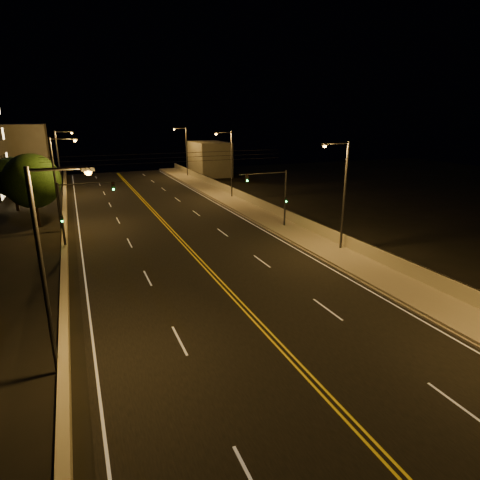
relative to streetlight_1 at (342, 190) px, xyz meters
name	(u,v)px	position (x,y,z in m)	size (l,w,h in m)	color
ground	(398,472)	(-11.52, -19.24, -5.28)	(160.00, 160.00, 0.00)	black
road	(206,267)	(-11.52, 0.76, -5.27)	(18.00, 120.00, 0.02)	black
sidewalk	(325,248)	(-0.72, 0.76, -5.13)	(3.60, 120.00, 0.30)	gray
curb	(307,252)	(-2.59, 0.76, -5.21)	(0.14, 120.00, 0.15)	gray
parapet_wall	(342,239)	(0.93, 0.76, -4.48)	(0.30, 120.00, 1.00)	#A6A08B
jersey_barrier	(65,282)	(-21.41, 0.76, -4.91)	(0.45, 120.00, 0.75)	#A6A08B
distant_building_right	(209,159)	(4.98, 49.00, -2.08)	(6.00, 10.00, 6.40)	slate
distant_building_left	(23,154)	(-27.52, 52.41, -0.36)	(8.00, 8.00, 9.85)	slate
parapet_rail	(342,233)	(0.93, 0.76, -3.95)	(0.06, 0.06, 120.00)	black
lane_markings	(206,267)	(-11.52, 0.69, -5.26)	(17.32, 116.00, 0.00)	silver
streetlight_1	(342,190)	(0.00, 0.00, 0.00)	(2.55, 0.28, 9.15)	#2D2D33
streetlight_2	(230,161)	(0.00, 25.20, 0.00)	(2.55, 0.28, 9.15)	#2D2D33
streetlight_3	(185,149)	(0.00, 48.36, 0.00)	(2.55, 0.28, 9.15)	#2D2D33
streetlight_4	(48,261)	(-21.44, -9.24, 0.00)	(2.55, 0.28, 9.15)	#2D2D33
streetlight_5	(58,178)	(-21.44, 15.97, 0.00)	(2.55, 0.28, 9.15)	#2D2D33
streetlight_6	(60,159)	(-21.44, 36.96, 0.00)	(2.55, 0.28, 9.15)	#2D2D33
traffic_signal_right	(276,192)	(-1.54, 8.44, -1.51)	(5.11, 0.31, 5.94)	#2D2D33
traffic_signal_left	(74,208)	(-20.30, 8.44, -1.51)	(5.11, 0.31, 5.94)	#2D2D33
overhead_wires	(172,158)	(-11.52, 10.26, 2.12)	(22.00, 0.03, 0.83)	black
tree_0	(32,181)	(-23.96, 19.07, -0.55)	(5.54, 5.54, 7.51)	black
tree_1	(13,177)	(-26.73, 27.90, -1.20)	(4.79, 4.79, 6.49)	black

